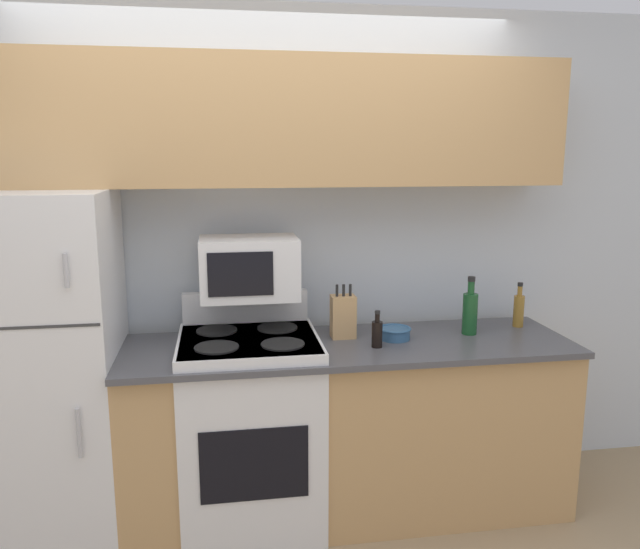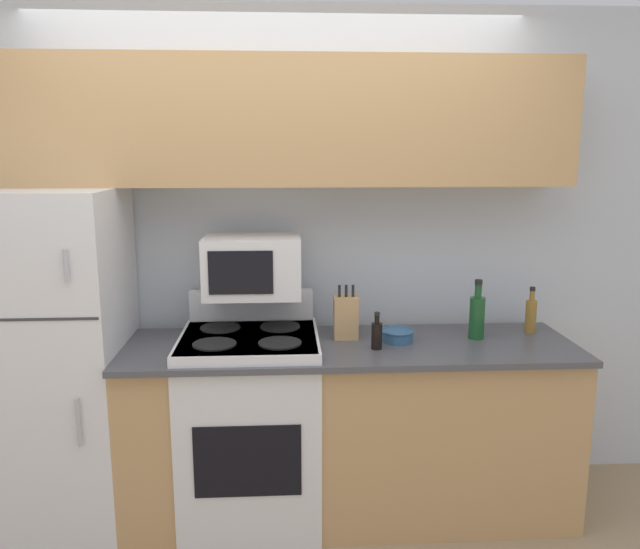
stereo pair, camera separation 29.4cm
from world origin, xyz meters
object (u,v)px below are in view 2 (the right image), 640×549
(knife_block, at_px, (346,317))
(bowl, at_px, (397,335))
(bottle_vinegar, at_px, (531,315))
(bottle_soy_sauce, at_px, (377,335))
(refrigerator, at_px, (53,360))
(bottle_wine_green, at_px, (477,316))
(microwave, at_px, (252,266))
(stove, at_px, (251,424))

(knife_block, distance_m, bowl, 0.27)
(bottle_vinegar, relative_size, bottle_soy_sauce, 1.33)
(refrigerator, bearing_deg, bottle_vinegar, 2.40)
(refrigerator, relative_size, bottle_soy_sauce, 9.18)
(bottle_wine_green, relative_size, bottle_vinegar, 1.25)
(refrigerator, distance_m, bowl, 1.68)
(microwave, xyz_separation_m, bowl, (0.71, -0.12, -0.33))
(microwave, bearing_deg, bowl, -9.28)
(bottle_vinegar, xyz_separation_m, bottle_soy_sauce, (-0.84, -0.23, -0.02))
(refrigerator, bearing_deg, stove, -2.47)
(knife_block, height_order, bowl, knife_block)
(refrigerator, height_order, bowl, refrigerator)
(stove, bearing_deg, bottle_wine_green, 2.62)
(bowl, relative_size, bottle_wine_green, 0.55)
(bottle_wine_green, bearing_deg, refrigerator, -179.70)
(knife_block, bearing_deg, refrigerator, -177.76)
(bottle_soy_sauce, bearing_deg, microwave, 158.78)
(microwave, relative_size, bowl, 2.89)
(refrigerator, xyz_separation_m, bottle_wine_green, (2.08, 0.01, 0.19))
(stove, relative_size, microwave, 2.34)
(refrigerator, relative_size, microwave, 3.48)
(stove, xyz_separation_m, bottle_vinegar, (1.44, 0.14, 0.50))
(knife_block, distance_m, bottle_vinegar, 0.97)
(refrigerator, xyz_separation_m, bottle_soy_sauce, (1.56, -0.13, 0.14))
(microwave, xyz_separation_m, knife_block, (0.46, -0.04, -0.25))
(stove, height_order, bottle_soy_sauce, stove)
(bottle_vinegar, bearing_deg, bottle_wine_green, -164.01)
(bottle_wine_green, xyz_separation_m, bottle_vinegar, (0.31, 0.09, -0.02))
(refrigerator, height_order, bottle_soy_sauce, refrigerator)
(bowl, bearing_deg, knife_block, 163.85)
(bottle_wine_green, bearing_deg, microwave, 175.44)
(stove, xyz_separation_m, microwave, (0.02, 0.14, 0.77))
(refrigerator, xyz_separation_m, stove, (0.95, -0.04, -0.34))
(stove, bearing_deg, bottle_vinegar, 5.59)
(microwave, bearing_deg, bottle_soy_sauce, -21.22)
(stove, xyz_separation_m, knife_block, (0.48, 0.10, 0.52))
(bottle_soy_sauce, bearing_deg, knife_block, 124.84)
(microwave, bearing_deg, refrigerator, -174.09)
(refrigerator, xyz_separation_m, bottle_vinegar, (2.39, 0.10, 0.17))
(bottle_wine_green, height_order, bottle_vinegar, bottle_wine_green)
(knife_block, relative_size, bowl, 1.67)
(refrigerator, height_order, stove, refrigerator)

